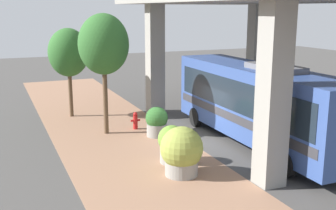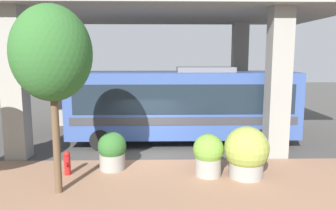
# 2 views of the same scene
# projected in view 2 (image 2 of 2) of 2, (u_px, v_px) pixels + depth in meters

# --- Properties ---
(ground_plane) EXTENTS (80.00, 80.00, 0.00)m
(ground_plane) POSITION_uv_depth(u_px,v_px,m) (148.00, 160.00, 13.98)
(ground_plane) COLOR #474442
(ground_plane) RESTS_ON ground
(sidewalk_strip) EXTENTS (6.00, 40.00, 0.02)m
(sidewalk_strip) POSITION_uv_depth(u_px,v_px,m) (145.00, 188.00, 11.01)
(sidewalk_strip) COLOR #936B51
(sidewalk_strip) RESTS_ON ground
(overpass) EXTENTS (9.40, 19.25, 7.06)m
(overpass) POSITION_uv_depth(u_px,v_px,m) (150.00, 21.00, 17.00)
(overpass) COLOR gray
(overpass) RESTS_ON ground
(bus) EXTENTS (2.60, 11.23, 3.87)m
(bus) POSITION_uv_depth(u_px,v_px,m) (183.00, 103.00, 16.35)
(bus) COLOR #334C8C
(bus) RESTS_ON ground
(fire_hydrant) EXTENTS (0.49, 0.24, 0.93)m
(fire_hydrant) POSITION_uv_depth(u_px,v_px,m) (67.00, 163.00, 12.19)
(fire_hydrant) COLOR #B21919
(fire_hydrant) RESTS_ON ground
(planter_front) EXTENTS (1.63, 1.63, 1.90)m
(planter_front) POSITION_uv_depth(u_px,v_px,m) (246.00, 152.00, 11.90)
(planter_front) COLOR gray
(planter_front) RESTS_ON ground
(planter_middle) EXTENTS (1.14, 1.14, 1.58)m
(planter_middle) POSITION_uv_depth(u_px,v_px,m) (208.00, 155.00, 12.07)
(planter_middle) COLOR gray
(planter_middle) RESTS_ON ground
(planter_back) EXTENTS (1.10, 1.10, 1.50)m
(planter_back) POSITION_uv_depth(u_px,v_px,m) (112.00, 151.00, 12.76)
(planter_back) COLOR gray
(planter_back) RESTS_ON ground
(street_tree_near) EXTENTS (2.47, 2.47, 5.98)m
(street_tree_near) POSITION_uv_depth(u_px,v_px,m) (52.00, 54.00, 10.01)
(street_tree_near) COLOR brown
(street_tree_near) RESTS_ON ground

